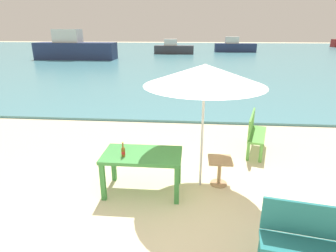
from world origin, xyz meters
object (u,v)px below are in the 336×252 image
picnic_table_green (142,159)px  bench_teal_center (314,239)px  swimmer_person (244,87)px  beer_bottle_amber (123,151)px  boat_ferry (174,49)px  patio_umbrella (205,75)px  boat_fishing_trawler (75,49)px  bench_green_left (255,131)px  boat_tanker (235,46)px  side_table_wood (220,168)px

picnic_table_green → bench_teal_center: size_ratio=1.13×
swimmer_person → beer_bottle_amber: bearing=-111.8°
boat_ferry → beer_bottle_amber: bearing=-87.9°
beer_bottle_amber → patio_umbrella: 1.91m
beer_bottle_amber → boat_fishing_trawler: (-9.91, 21.79, 0.20)m
swimmer_person → boat_ferry: (-4.66, 19.39, 0.42)m
picnic_table_green → bench_green_left: bearing=39.4°
bench_green_left → boat_tanker: boat_tanker is taller
picnic_table_green → side_table_wood: (1.42, 0.35, -0.30)m
patio_umbrella → boat_ferry: bearing=94.9°
picnic_table_green → swimmer_person: 9.50m
picnic_table_green → boat_fishing_trawler: bearing=115.3°
beer_bottle_amber → side_table_wood: 1.86m
patio_umbrella → picnic_table_green: bearing=-163.6°
boat_tanker → picnic_table_green: bearing=-100.7°
side_table_wood → bench_teal_center: 2.22m
bench_green_left → side_table_wood: bearing=-120.9°
boat_tanker → bench_teal_center: bearing=-96.3°
side_table_wood → bench_teal_center: bearing=-66.0°
boat_tanker → side_table_wood: bearing=-98.3°
bench_teal_center → boat_tanker: (3.66, 33.27, 0.19)m
swimmer_person → boat_fishing_trawler: (-13.52, 12.76, 0.81)m
side_table_wood → swimmer_person: 8.75m
bench_green_left → swimmer_person: size_ratio=3.06×
swimmer_person → boat_tanker: 22.87m
bench_green_left → boat_tanker: (3.60, 29.64, 0.19)m
swimmer_person → boat_tanker: size_ratio=0.08×
boat_fishing_trawler → boat_ferry: bearing=36.8°
beer_bottle_amber → boat_fishing_trawler: bearing=114.5°
side_table_wood → bench_green_left: bearing=59.1°
beer_bottle_amber → boat_fishing_trawler: size_ratio=0.04×
bench_green_left → boat_tanker: bearing=83.1°
boat_ferry → boat_tanker: size_ratio=0.90×
patio_umbrella → bench_green_left: size_ratio=1.84×
side_table_wood → swimmer_person: bearing=77.5°
picnic_table_green → boat_fishing_trawler: boat_fishing_trawler is taller
bench_green_left → boat_ferry: bearing=98.1°
beer_bottle_amber → boat_fishing_trawler: 23.94m
beer_bottle_amber → bench_teal_center: (2.62, -1.54, -0.31)m
patio_umbrella → side_table_wood: 1.80m
picnic_table_green → boat_ferry: size_ratio=0.31×
patio_umbrella → bench_teal_center: bearing=-57.6°
beer_bottle_amber → picnic_table_green: bearing=24.1°
picnic_table_green → swimmer_person: (3.31, 8.89, -0.41)m
boat_fishing_trawler → swimmer_person: bearing=-43.3°
bench_teal_center → boat_ferry: (-3.67, 29.96, 0.12)m
beer_bottle_amber → boat_fishing_trawler: boat_fishing_trawler is taller
picnic_table_green → boat_ferry: (-1.36, 28.29, 0.01)m
patio_umbrella → boat_tanker: 31.70m
boat_ferry → boat_tanker: 8.05m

